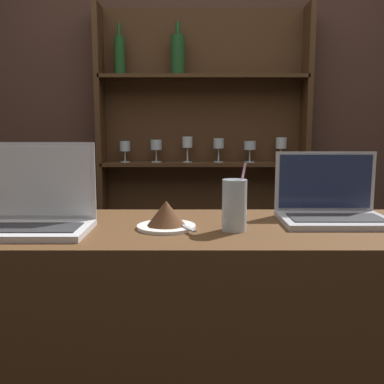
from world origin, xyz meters
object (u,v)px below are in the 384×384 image
cake_plate (167,216)px  water_glass (235,205)px  laptop_near (37,210)px  laptop_far (332,207)px

cake_plate → water_glass: (0.20, -0.03, 0.04)m
laptop_near → water_glass: 0.57m
laptop_near → water_glass: laptop_near is taller
cake_plate → water_glass: 0.20m
laptop_far → cake_plate: bearing=-168.2°
laptop_near → cake_plate: 0.38m
laptop_near → water_glass: bearing=-0.5°
laptop_near → laptop_far: size_ratio=0.96×
laptop_far → water_glass: laptop_far is taller
laptop_near → cake_plate: laptop_near is taller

